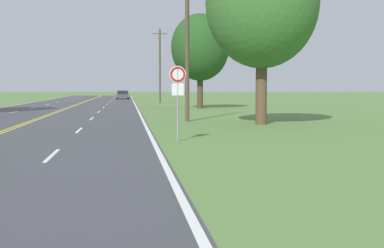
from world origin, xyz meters
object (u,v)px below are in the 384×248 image
(tree_mid_treeline, at_px, (200,47))
(car_dark_grey_sedan_mid_near, at_px, (123,95))
(traffic_sign, at_px, (178,84))
(tree_far_back, at_px, (262,3))

(tree_mid_treeline, bearing_deg, car_dark_grey_sedan_mid_near, 100.92)
(traffic_sign, distance_m, tree_mid_treeline, 30.01)
(traffic_sign, relative_size, tree_mid_treeline, 0.32)
(tree_far_back, bearing_deg, traffic_sign, -122.53)
(traffic_sign, bearing_deg, tree_mid_treeline, 80.55)
(tree_far_back, distance_m, car_dark_grey_sedan_mid_near, 60.01)
(tree_mid_treeline, bearing_deg, tree_far_back, -89.13)
(traffic_sign, height_order, car_dark_grey_sedan_mid_near, traffic_sign)
(tree_mid_treeline, relative_size, tree_far_back, 0.89)
(tree_mid_treeline, xyz_separation_m, tree_far_back, (0.32, -21.22, 0.76))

